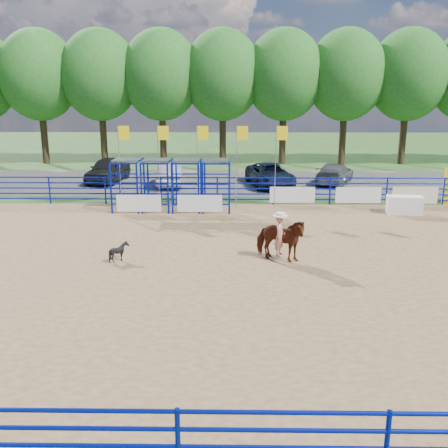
{
  "coord_description": "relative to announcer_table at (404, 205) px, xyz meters",
  "views": [
    {
      "loc": [
        0.76,
        -16.13,
        5.83
      ],
      "look_at": [
        0.5,
        1.0,
        1.3
      ],
      "focal_mm": 40.0,
      "sensor_mm": 36.0,
      "label": 1
    }
  ],
  "objects": [
    {
      "name": "arena_dirt",
      "position": [
        -9.29,
        -7.99,
        -0.45
      ],
      "size": [
        30.0,
        20.0,
        0.02
      ],
      "primitive_type": "cube",
      "color": "#97744B",
      "rests_on": "ground"
    },
    {
      "name": "treeline",
      "position": [
        -9.29,
        18.01,
        7.07
      ],
      "size": [
        56.4,
        6.4,
        11.24
      ],
      "color": "#3F2B19",
      "rests_on": "ground"
    },
    {
      "name": "car_b",
      "position": [
        -12.46,
        7.52,
        0.27
      ],
      "size": [
        1.83,
        4.47,
        1.44
      ],
      "primitive_type": "imported",
      "rotation": [
        0.0,
        0.0,
        3.21
      ],
      "color": "gray",
      "rests_on": "gravel_strip"
    },
    {
      "name": "gravel_strip",
      "position": [
        -9.29,
        9.01,
        -0.46
      ],
      "size": [
        40.0,
        10.0,
        0.01
      ],
      "primitive_type": "cube",
      "color": "#69655D",
      "rests_on": "ground"
    },
    {
      "name": "horse_and_rider",
      "position": [
        -6.81,
        -7.23,
        0.46
      ],
      "size": [
        2.06,
        1.53,
        2.49
      ],
      "color": "#612813",
      "rests_on": "arena_dirt"
    },
    {
      "name": "car_a",
      "position": [
        -16.82,
        8.98,
        0.37
      ],
      "size": [
        2.48,
        4.99,
        1.63
      ],
      "primitive_type": "imported",
      "rotation": [
        0.0,
        0.0,
        -0.12
      ],
      "color": "black",
      "rests_on": "gravel_strip"
    },
    {
      "name": "perimeter_fence",
      "position": [
        -9.29,
        -7.99,
        0.29
      ],
      "size": [
        30.1,
        20.1,
        1.5
      ],
      "color": "#0716A1",
      "rests_on": "ground"
    },
    {
      "name": "calf",
      "position": [
        -12.5,
        -7.37,
        -0.09
      ],
      "size": [
        0.65,
        0.58,
        0.7
      ],
      "primitive_type": "imported",
      "rotation": [
        0.0,
        0.0,
        1.55
      ],
      "color": "black",
      "rests_on": "arena_dirt"
    },
    {
      "name": "ground",
      "position": [
        -9.29,
        -7.99,
        -0.46
      ],
      "size": [
        120.0,
        120.0,
        0.0
      ],
      "primitive_type": "plane",
      "color": "#365D25",
      "rests_on": "ground"
    },
    {
      "name": "car_c",
      "position": [
        -6.07,
        7.48,
        0.27
      ],
      "size": [
        3.24,
        5.52,
        1.44
      ],
      "primitive_type": "imported",
      "rotation": [
        0.0,
        0.0,
        0.17
      ],
      "color": "#161B38",
      "rests_on": "gravel_strip"
    },
    {
      "name": "announcer_table",
      "position": [
        0.0,
        0.0,
        0.0
      ],
      "size": [
        1.74,
        0.98,
        0.88
      ],
      "primitive_type": "cube",
      "rotation": [
        0.0,
        0.0,
        -0.13
      ],
      "color": "white",
      "rests_on": "arena_dirt"
    },
    {
      "name": "car_d",
      "position": [
        -1.76,
        8.41,
        0.23
      ],
      "size": [
        3.46,
        5.04,
        1.35
      ],
      "primitive_type": "imported",
      "rotation": [
        0.0,
        0.0,
        2.77
      ],
      "color": "#5E5E61",
      "rests_on": "gravel_strip"
    },
    {
      "name": "chute_assembly",
      "position": [
        -11.19,
        0.85,
        0.8
      ],
      "size": [
        19.32,
        2.41,
        4.2
      ],
      "color": "#0716A1",
      "rests_on": "ground"
    }
  ]
}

